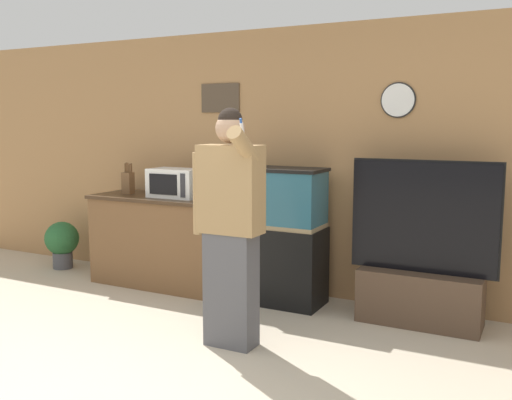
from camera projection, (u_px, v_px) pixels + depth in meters
wall_back_paneled at (301, 163)px, 5.57m from camera, size 10.00×0.08×2.60m
counter_island at (161, 240)px, 5.96m from camera, size 1.47×0.63×0.94m
microwave at (176, 183)px, 5.78m from camera, size 0.54×0.33×0.29m
knife_block at (128, 182)px, 6.08m from camera, size 0.11×0.09×0.33m
aquarium_on_stand at (278, 236)px, 5.33m from camera, size 0.86×0.45×1.28m
tv_on_stand at (421, 277)px, 4.78m from camera, size 1.22×0.40×1.39m
person_standing at (229, 224)px, 4.25m from camera, size 0.57×0.43×1.80m
potted_plant at (62, 241)px, 6.63m from camera, size 0.39×0.39×0.55m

